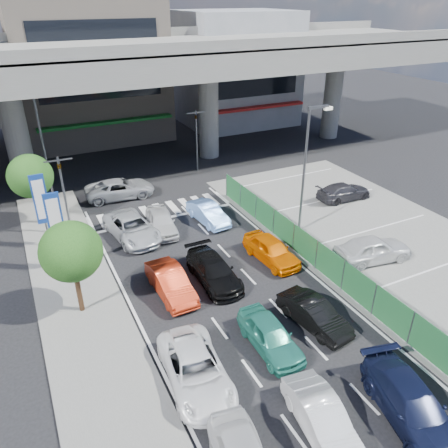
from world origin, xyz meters
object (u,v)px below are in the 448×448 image
traffic_light_left (61,177)px  traffic_cone (290,237)px  street_lamp_right (307,161)px  street_lamp_left (44,137)px  taxi_teal_mid (270,335)px  crossing_wagon_silver (120,189)px  sedan_white_mid_left (196,370)px  sedan_black_mid (214,271)px  signboard_far (41,202)px  wagon_silver_front_left (132,228)px  hatch_white_back_mid (322,418)px  minivan_navy_back (412,405)px  parked_sedan_dgrey (344,192)px  parked_sedan_white (372,249)px  traffic_light_right (196,125)px  signboard_near (56,222)px  taxi_orange_right (271,250)px  taxi_orange_left (171,283)px  kei_truck_front_right (208,213)px  tree_near (71,252)px  hatch_black_mid_right (314,314)px  tree_far (30,176)px  sedan_white_front_mid (161,221)px

traffic_light_left → traffic_cone: 14.17m
street_lamp_right → street_lamp_left: same height
taxi_teal_mid → crossing_wagon_silver: bearing=96.2°
sedan_white_mid_left → sedan_black_mid: bearing=64.9°
traffic_cone → signboard_far: bearing=155.5°
wagon_silver_front_left → hatch_white_back_mid: bearing=-90.5°
minivan_navy_back → taxi_teal_mid: minivan_navy_back is taller
parked_sedan_dgrey → parked_sedan_white: bearing=152.4°
sedan_black_mid → traffic_light_right: bearing=70.1°
traffic_light_right → signboard_near: bearing=-139.1°
parked_sedan_dgrey → traffic_cone: (-7.15, -3.59, -0.23)m
street_lamp_left → taxi_teal_mid: size_ratio=2.07×
sedan_black_mid → taxi_orange_right: bearing=6.2°
signboard_far → hatch_white_back_mid: signboard_far is taller
sedan_white_mid_left → crossing_wagon_silver: (1.88, 18.76, 0.04)m
taxi_orange_left → wagon_silver_front_left: wagon_silver_front_left is taller
taxi_orange_left → crossing_wagon_silver: crossing_wagon_silver is taller
hatch_white_back_mid → traffic_cone: size_ratio=5.08×
sedan_white_mid_left → wagon_silver_front_left: wagon_silver_front_left is taller
traffic_light_left → traffic_light_right: bearing=30.9°
kei_truck_front_right → parked_sedan_white: size_ratio=0.87×
signboard_far → tree_near: tree_near is taller
tree_near → hatch_black_mid_right: size_ratio=1.26×
street_lamp_left → signboard_near: 10.19m
street_lamp_right → tree_far: 17.27m
sedan_black_mid → kei_truck_front_right: bearing=68.4°
wagon_silver_front_left → sedan_white_front_mid: same height
traffic_light_right → minivan_navy_back: (-3.07, -26.36, -3.25)m
kei_truck_front_right → parked_sedan_dgrey: 10.50m
crossing_wagon_silver → traffic_cone: 13.62m
traffic_light_right → hatch_black_mid_right: traffic_light_right is taller
signboard_far → tree_far: (-0.20, 3.51, 0.32)m
sedan_white_front_mid → traffic_cone: bearing=-29.5°
hatch_white_back_mid → traffic_cone: (6.34, 11.33, -0.20)m
sedan_white_front_mid → traffic_light_left: bearing=167.4°
hatch_white_back_mid → street_lamp_left: bearing=110.3°
signboard_far → sedan_white_mid_left: (3.81, -13.41, -2.40)m
signboard_far → traffic_light_right: bearing=31.4°
traffic_light_left → wagon_silver_front_left: size_ratio=1.05×
traffic_light_left → taxi_orange_right: (9.77, -8.13, -3.25)m
tree_near → kei_truck_front_right: size_ratio=1.25×
sedan_black_mid → taxi_orange_right: (3.81, 0.39, 0.04)m
parked_sedan_white → taxi_orange_left: bearing=87.6°
traffic_light_left → crossing_wagon_silver: (4.30, 4.34, -3.24)m
sedan_white_mid_left → traffic_light_left: bearing=105.4°
traffic_light_left → hatch_black_mid_right: bearing=-58.0°
sedan_white_front_mid → parked_sedan_dgrey: sedan_white_front_mid is taller
traffic_light_left → traffic_cone: (11.80, -7.02, -3.50)m
minivan_navy_back → kei_truck_front_right: size_ratio=1.24×
signboard_far → parked_sedan_dgrey: size_ratio=1.11×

